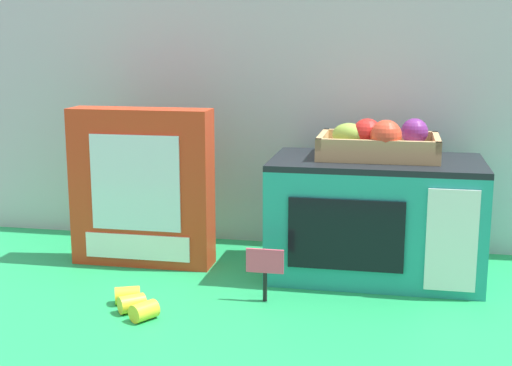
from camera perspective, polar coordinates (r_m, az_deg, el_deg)
name	(u,v)px	position (r m, az deg, el deg)	size (l,w,h in m)	color
ground_plane	(295,271)	(1.49, 3.14, -7.11)	(1.70, 1.70, 0.00)	#219E54
display_back_panel	(310,116)	(1.64, 4.36, 5.41)	(1.61, 0.03, 0.60)	#B7BABF
toy_microwave	(375,218)	(1.46, 9.56, -2.76)	(0.42, 0.25, 0.24)	teal
food_groups_crate	(378,143)	(1.45, 9.82, 3.18)	(0.24, 0.17, 0.08)	tan
cookie_set_box	(142,188)	(1.52, -9.17, -0.36)	(0.30, 0.08, 0.33)	red
price_sign	(265,267)	(1.31, 0.72, -6.74)	(0.07, 0.01, 0.10)	black
loose_toy_banana	(134,303)	(1.29, -9.76, -9.50)	(0.11, 0.12, 0.03)	yellow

